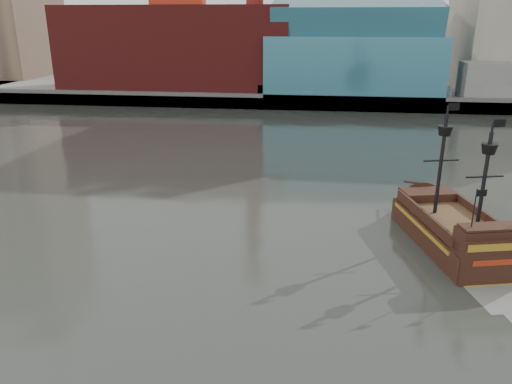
# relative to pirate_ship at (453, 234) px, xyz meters

# --- Properties ---
(ground) EXTENTS (400.00, 400.00, 0.00)m
(ground) POSITION_rel_pirate_ship_xyz_m (-14.30, -9.96, -0.94)
(ground) COLOR #272A25
(ground) RESTS_ON ground
(promenade_far) EXTENTS (220.00, 60.00, 2.00)m
(promenade_far) POSITION_rel_pirate_ship_xyz_m (-14.30, 82.04, 0.06)
(promenade_far) COLOR slate
(promenade_far) RESTS_ON ground
(seawall) EXTENTS (220.00, 1.00, 2.60)m
(seawall) POSITION_rel_pirate_ship_xyz_m (-14.30, 52.54, 0.36)
(seawall) COLOR #4C4C49
(seawall) RESTS_ON ground
(pirate_ship) EXTENTS (7.27, 14.41, 10.35)m
(pirate_ship) POSITION_rel_pirate_ship_xyz_m (0.00, 0.00, 0.00)
(pirate_ship) COLOR black
(pirate_ship) RESTS_ON ground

